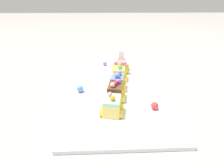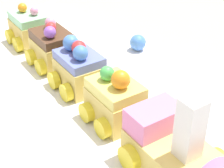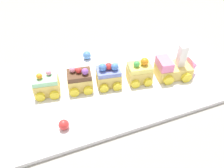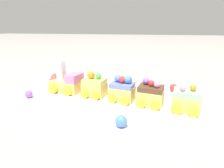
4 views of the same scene
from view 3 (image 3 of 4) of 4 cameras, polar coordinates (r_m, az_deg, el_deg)
The scene contains 10 objects.
ground_plane at distance 0.64m, azimuth 1.98°, elevation 0.06°, with size 10.00×10.00×0.00m, color gray.
display_board at distance 0.63m, azimuth 2.00°, elevation 0.47°, with size 0.69×0.34×0.01m, color white.
cake_train_locomotive at distance 0.66m, azimuth 16.49°, elevation 4.11°, with size 0.13×0.09×0.10m.
cake_car_lemon at distance 0.62m, azimuth 7.17°, elevation 3.04°, with size 0.07×0.08×0.07m.
cake_car_blueberry at distance 0.60m, azimuth -0.90°, elevation 2.08°, with size 0.07×0.08×0.07m.
cake_car_chocolate at distance 0.60m, azimuth -8.41°, elevation 1.00°, with size 0.07×0.08×0.07m.
cake_car_mint at distance 0.60m, azimuth -16.73°, elevation -0.23°, with size 0.07×0.08×0.07m.
gumball_purple at distance 0.76m, azimuth 17.53°, elevation 7.79°, with size 0.02×0.02×0.02m, color #9956C6.
gumball_red at distance 0.52m, azimuth -12.50°, elevation -10.32°, with size 0.02×0.02×0.02m, color red.
gumball_blue at distance 0.71m, azimuth -6.57°, elevation 7.45°, with size 0.03×0.03×0.03m, color #4C84E0.
Camera 3 is at (-0.19, -0.44, 0.42)m, focal length 35.00 mm.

